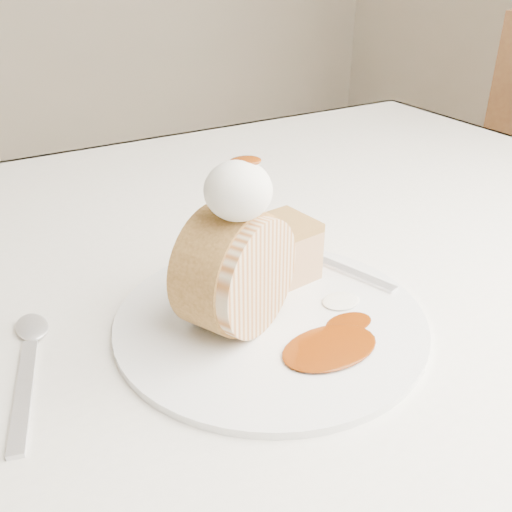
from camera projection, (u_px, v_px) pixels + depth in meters
table at (209, 309)px, 0.72m from camera, size 1.40×0.90×0.75m
plate at (270, 320)px, 0.54m from camera, size 0.33×0.33×0.01m
roulade_slice at (236, 271)px, 0.51m from camera, size 0.12×0.10×0.11m
cake_chunk at (281, 254)px, 0.59m from camera, size 0.07×0.07×0.05m
whipped_cream at (238, 191)px, 0.46m from camera, size 0.06×0.06×0.05m
caramel_drizzle at (245, 154)px, 0.46m from camera, size 0.03×0.02×0.01m
caramel_pool at (330, 347)px, 0.49m from camera, size 0.10×0.07×0.00m
fork at (344, 269)px, 0.61m from camera, size 0.07×0.17×0.00m
spoon at (24, 392)px, 0.46m from camera, size 0.07×0.17×0.00m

